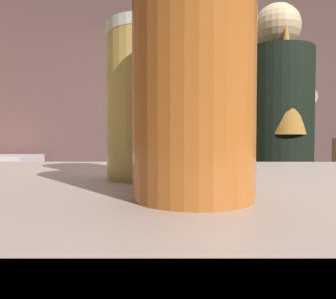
# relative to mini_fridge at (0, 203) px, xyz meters

# --- Properties ---
(wall_back) EXTENTS (5.20, 0.10, 2.70)m
(wall_back) POSITION_rel_mini_fridge_xyz_m (2.01, 0.45, 0.87)
(wall_back) COLOR brown
(wall_back) RESTS_ON ground
(prep_counter) EXTENTS (2.10, 0.60, 0.92)m
(prep_counter) POSITION_rel_mini_fridge_xyz_m (2.36, -1.13, -0.02)
(prep_counter) COLOR brown
(prep_counter) RESTS_ON ground
(back_shelf) EXTENTS (0.96, 0.36, 1.15)m
(back_shelf) POSITION_rel_mini_fridge_xyz_m (2.06, 0.17, 0.10)
(back_shelf) COLOR #383B3F
(back_shelf) RESTS_ON ground
(mini_fridge) EXTENTS (0.68, 0.58, 0.96)m
(mini_fridge) POSITION_rel_mini_fridge_xyz_m (0.00, 0.00, 0.00)
(mini_fridge) COLOR white
(mini_fridge) RESTS_ON ground
(bartender) EXTENTS (0.44, 0.52, 1.76)m
(bartender) POSITION_rel_mini_fridge_xyz_m (2.22, -1.58, 0.54)
(bartender) COLOR #2C2B3B
(bartender) RESTS_ON ground
(mixing_bowl) EXTENTS (0.19, 0.19, 0.05)m
(mixing_bowl) POSITION_rel_mini_fridge_xyz_m (2.06, -1.20, 0.47)
(mixing_bowl) COLOR #D25A3B
(mixing_bowl) RESTS_ON prep_counter
(chefs_knife) EXTENTS (0.24, 0.08, 0.01)m
(chefs_knife) POSITION_rel_mini_fridge_xyz_m (2.50, -1.18, 0.45)
(chefs_knife) COLOR silver
(chefs_knife) RESTS_ON prep_counter
(pint_glass_near) EXTENTS (0.08, 0.08, 0.15)m
(pint_glass_near) POSITION_rel_mini_fridge_xyz_m (1.73, -2.86, 0.68)
(pint_glass_near) COLOR #B96125
(pint_glass_near) RESTS_ON bar_counter
(pint_glass_far) EXTENTS (0.08, 0.08, 0.15)m
(pint_glass_far) POSITION_rel_mini_fridge_xyz_m (1.69, -2.75, 0.68)
(pint_glass_far) COLOR #D8B85A
(pint_glass_far) RESTS_ON bar_counter
(bottle_olive_oil) EXTENTS (0.07, 0.07, 0.25)m
(bottle_olive_oil) POSITION_rel_mini_fridge_xyz_m (1.99, 0.17, 0.77)
(bottle_olive_oil) COLOR #29559D
(bottle_olive_oil) RESTS_ON back_shelf
(bottle_hot_sauce) EXTENTS (0.06, 0.06, 0.19)m
(bottle_hot_sauce) POSITION_rel_mini_fridge_xyz_m (1.72, 0.18, 0.75)
(bottle_hot_sauce) COLOR #428433
(bottle_hot_sauce) RESTS_ON back_shelf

